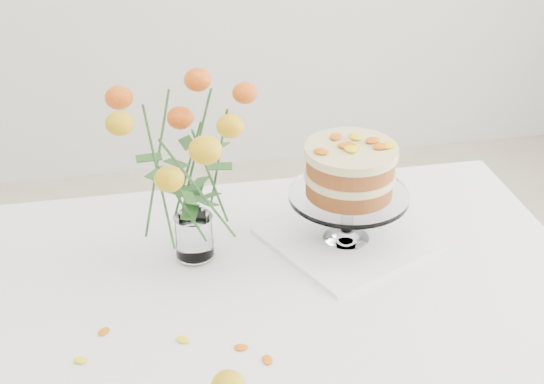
{
  "coord_description": "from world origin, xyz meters",
  "views": [
    {
      "loc": [
        -0.16,
        -1.16,
        1.67
      ],
      "look_at": [
        0.09,
        0.16,
        0.9
      ],
      "focal_mm": 50.0,
      "sensor_mm": 36.0,
      "label": 1
    }
  ],
  "objects": [
    {
      "name": "stray_petal_a",
      "position": [
        -0.12,
        -0.1,
        0.76
      ],
      "size": [
        0.03,
        0.02,
        0.0
      ],
      "primitive_type": "ellipsoid",
      "color": "yellow",
      "rests_on": "table"
    },
    {
      "name": "stray_petal_b",
      "position": [
        -0.02,
        -0.14,
        0.76
      ],
      "size": [
        0.03,
        0.02,
        0.0
      ],
      "primitive_type": "ellipsoid",
      "color": "yellow",
      "rests_on": "table"
    },
    {
      "name": "stray_petal_e",
      "position": [
        -0.3,
        -0.12,
        0.76
      ],
      "size": [
        0.03,
        0.02,
        0.0
      ],
      "primitive_type": "ellipsoid",
      "color": "yellow",
      "rests_on": "table"
    },
    {
      "name": "rose_vase",
      "position": [
        -0.07,
        0.16,
        0.99
      ],
      "size": [
        0.32,
        0.32,
        0.4
      ],
      "rotation": [
        0.0,
        0.0,
        0.23
      ],
      "color": "silver",
      "rests_on": "table"
    },
    {
      "name": "table",
      "position": [
        0.0,
        0.0,
        0.67
      ],
      "size": [
        1.43,
        0.93,
        0.76
      ],
      "color": "tan",
      "rests_on": "ground"
    },
    {
      "name": "napkin",
      "position": [
        0.26,
        0.16,
        0.76
      ],
      "size": [
        0.4,
        0.4,
        0.01
      ],
      "primitive_type": "cube",
      "rotation": [
        0.0,
        0.0,
        0.44
      ],
      "color": "white",
      "rests_on": "table"
    },
    {
      "name": "cake_stand",
      "position": [
        0.26,
        0.16,
        0.92
      ],
      "size": [
        0.25,
        0.25,
        0.23
      ],
      "rotation": [
        0.0,
        0.0,
        -0.22
      ],
      "color": "silver",
      "rests_on": "napkin"
    },
    {
      "name": "stray_petal_d",
      "position": [
        -0.26,
        -0.05,
        0.76
      ],
      "size": [
        0.03,
        0.02,
        0.0
      ],
      "primitive_type": "ellipsoid",
      "color": "yellow",
      "rests_on": "table"
    },
    {
      "name": "stray_petal_c",
      "position": [
        0.02,
        -0.18,
        0.76
      ],
      "size": [
        0.03,
        0.02,
        0.0
      ],
      "primitive_type": "ellipsoid",
      "color": "yellow",
      "rests_on": "table"
    }
  ]
}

